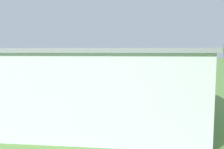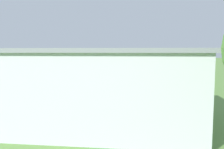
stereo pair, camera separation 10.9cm
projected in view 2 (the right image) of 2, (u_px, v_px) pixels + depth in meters
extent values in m
plane|color=#608C42|center=(102.00, 79.00, 61.90)|extent=(400.00, 400.00, 0.00)
cube|color=silver|center=(30.00, 86.00, 24.87)|extent=(33.56, 14.58, 7.02)
cube|color=gray|center=(28.00, 51.00, 24.50)|extent=(34.18, 15.19, 0.35)
cube|color=#384251|center=(53.00, 83.00, 31.64)|extent=(10.00, 0.49, 5.76)
cylinder|color=#B21E1E|center=(134.00, 69.00, 57.10)|extent=(2.87, 6.65, 2.29)
cone|color=black|center=(130.00, 70.00, 60.63)|extent=(0.97, 1.01, 0.89)
cube|color=silver|center=(133.00, 70.00, 57.85)|extent=(8.33, 3.49, 0.35)
cube|color=silver|center=(132.00, 64.00, 58.36)|extent=(8.33, 3.49, 0.35)
cube|color=#B21E1E|center=(137.00, 63.00, 54.30)|extent=(0.46, 1.30, 1.48)
cube|color=silver|center=(137.00, 67.00, 54.21)|extent=(2.75, 1.58, 0.25)
cylinder|color=black|center=(137.00, 74.00, 57.81)|extent=(0.31, 0.65, 0.64)
cylinder|color=black|center=(130.00, 74.00, 57.45)|extent=(0.31, 0.65, 0.64)
cylinder|color=#332D28|center=(143.00, 67.00, 58.62)|extent=(0.17, 0.36, 1.48)
cylinder|color=#332D28|center=(122.00, 67.00, 57.60)|extent=(0.17, 0.36, 1.48)
cube|color=#23389E|center=(159.00, 91.00, 38.84)|extent=(2.16, 4.61, 0.73)
cube|color=#2D3842|center=(159.00, 87.00, 38.78)|extent=(1.78, 2.63, 0.60)
cylinder|color=black|center=(165.00, 95.00, 37.24)|extent=(0.27, 0.66, 0.64)
cylinder|color=black|center=(153.00, 94.00, 37.53)|extent=(0.27, 0.66, 0.64)
cylinder|color=black|center=(164.00, 91.00, 40.23)|extent=(0.27, 0.66, 0.64)
cylinder|color=black|center=(153.00, 91.00, 40.52)|extent=(0.27, 0.66, 0.64)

